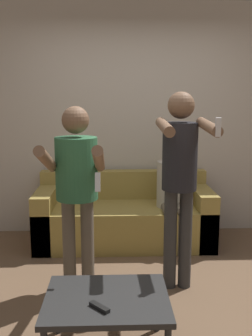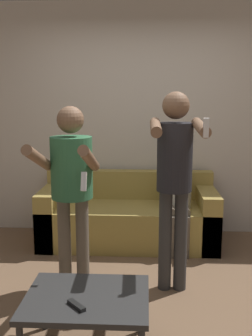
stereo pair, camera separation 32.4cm
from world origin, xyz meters
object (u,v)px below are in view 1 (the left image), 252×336
person_standing_right (180,169)px  remote_on_table (99,307)px  couch (124,218)px  coffee_table (107,303)px  person_seated (173,188)px  person_standing_left (77,178)px

person_standing_right → remote_on_table: size_ratio=12.51×
remote_on_table → person_standing_right: bearing=58.3°
remote_on_table → couch: bearing=84.3°
person_standing_right → coffee_table: bearing=-123.7°
coffee_table → couch: bearing=85.1°
person_seated → coffee_table: 1.99m
couch → person_standing_left: person_standing_left is taller
person_standing_left → coffee_table: person_standing_left is taller
couch → person_seated: bearing=-15.6°
person_standing_left → couch: bearing=68.9°
person_standing_right → person_seated: (0.09, 0.95, -0.39)m
couch → remote_on_table: bearing=-95.7°
person_standing_right → remote_on_table: person_standing_right is taller
person_seated → coffee_table: person_seated is taller
couch → coffee_table: 2.00m
coffee_table → person_standing_right: bearing=56.3°
couch → person_standing_left: (-0.42, -1.10, 0.70)m
coffee_table → remote_on_table: remote_on_table is taller
couch → person_seated: 0.66m
person_seated → remote_on_table: (-0.73, -1.98, -0.24)m
person_standing_left → person_standing_right: 0.85m
person_standing_left → remote_on_table: 1.19m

